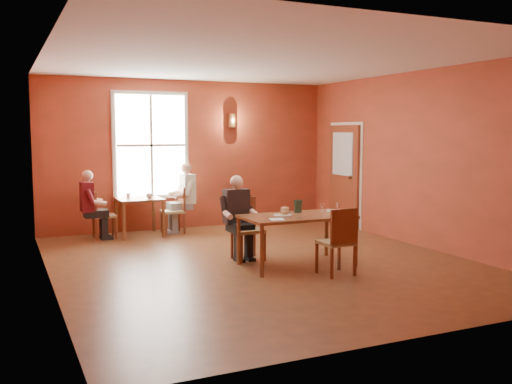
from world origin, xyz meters
name	(u,v)px	position (x,y,z in m)	size (l,w,h in m)	color
ground	(261,262)	(0.00, 0.00, 0.00)	(6.00, 7.00, 0.01)	brown
wall_back	(189,155)	(0.00, 3.50, 1.50)	(6.00, 0.04, 3.00)	brown
wall_front	(420,182)	(0.00, -3.50, 1.50)	(6.00, 0.04, 3.00)	brown
wall_left	(47,168)	(-3.00, 0.00, 1.50)	(0.04, 7.00, 3.00)	brown
wall_right	(421,159)	(3.00, 0.00, 1.50)	(0.04, 7.00, 3.00)	brown
ceiling	(262,60)	(0.00, 0.00, 3.00)	(6.00, 7.00, 0.04)	white
window	(151,145)	(-0.80, 3.45, 1.70)	(1.36, 0.10, 1.96)	white
door	(343,176)	(2.94, 2.30, 1.05)	(0.12, 1.04, 2.10)	maroon
wall_sconce	(232,120)	(0.90, 3.40, 2.20)	(0.16, 0.16, 0.28)	brown
main_table	(297,240)	(0.39, -0.40, 0.37)	(1.59, 0.90, 0.75)	brown
chair_diner_main	(248,229)	(-0.11, 0.25, 0.48)	(0.42, 0.42, 0.95)	brown
diner_main	(249,220)	(-0.11, 0.22, 0.62)	(0.50, 0.50, 1.25)	#412F21
chair_empty	(336,241)	(0.62, -1.09, 0.47)	(0.41, 0.41, 0.94)	#4C2718
plate_food	(283,215)	(0.17, -0.36, 0.76)	(0.28, 0.28, 0.04)	silver
sandwich	(285,212)	(0.21, -0.35, 0.80)	(0.09, 0.08, 0.11)	tan
goblet_a	(322,207)	(0.87, -0.29, 0.84)	(0.07, 0.07, 0.18)	white
goblet_b	(338,208)	(1.02, -0.50, 0.83)	(0.07, 0.07, 0.18)	white
menu_stand	(298,206)	(0.54, -0.15, 0.84)	(0.12, 0.06, 0.20)	#1F3E2B
knife	(302,218)	(0.34, -0.63, 0.75)	(0.20, 0.02, 0.00)	silver
napkin	(277,219)	(-0.06, -0.64, 0.75)	(0.19, 0.19, 0.01)	silver
side_plate	(332,210)	(1.12, -0.20, 0.75)	(0.18, 0.18, 0.01)	white
sunglasses	(338,215)	(0.90, -0.69, 0.75)	(0.14, 0.04, 0.02)	black
second_table	(139,217)	(-1.17, 2.98, 0.36)	(0.82, 0.82, 0.72)	brown
chair_diner_white	(173,210)	(-0.52, 2.98, 0.45)	(0.40, 0.40, 0.90)	#3C200C
diner_white	(174,200)	(-0.49, 2.98, 0.66)	(0.53, 0.53, 1.32)	white
chair_diner_maroon	(104,215)	(-1.82, 2.98, 0.44)	(0.39, 0.39, 0.88)	#4A2415
diner_maroon	(102,205)	(-1.85, 2.98, 0.62)	(0.49, 0.49, 1.24)	#601110
cup_a	(149,196)	(-1.00, 2.85, 0.77)	(0.12, 0.12, 0.09)	white
cup_b	(128,195)	(-1.34, 3.14, 0.76)	(0.09, 0.09, 0.08)	silver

